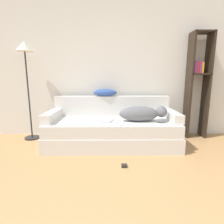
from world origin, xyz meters
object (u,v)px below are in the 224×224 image
bookshelf (198,81)px  floor_lamp (25,59)px  dog (142,114)px  laptop (102,121)px  power_adapter (124,166)px  couch (112,132)px  throw_pillow (105,93)px

bookshelf → floor_lamp: size_ratio=1.10×
dog → laptop: (-0.64, 0.01, -0.11)m
dog → power_adapter: bearing=-116.2°
dog → laptop: size_ratio=2.02×
couch → laptop: size_ratio=5.62×
floor_lamp → laptop: bearing=-17.0°
laptop → bookshelf: 1.90m
couch → dog: size_ratio=2.78×
couch → laptop: (-0.16, -0.08, 0.23)m
throw_pillow → couch: bearing=-71.8°
floor_lamp → power_adapter: (1.63, -1.09, -1.41)m
dog → throw_pillow: bearing=142.6°
floor_lamp → power_adapter: floor_lamp is taller
laptop → floor_lamp: 1.70m
laptop → power_adapter: laptop is taller
dog → couch: bearing=168.9°
dog → bookshelf: 1.30m
dog → power_adapter: dog is taller
couch → floor_lamp: size_ratio=1.23×
throw_pillow → bookshelf: (1.69, 0.05, 0.20)m
couch → floor_lamp: (-1.49, 0.32, 1.22)m
couch → bookshelf: bookshelf is taller
laptop → bookshelf: bookshelf is taller
couch → bookshelf: size_ratio=1.11×
laptop → bookshelf: size_ratio=0.20×
couch → power_adapter: couch is taller
power_adapter → laptop: bearing=114.5°
throw_pillow → bookshelf: size_ratio=0.22×
dog → throw_pillow: (-0.60, 0.46, 0.30)m
dog → floor_lamp: floor_lamp is taller
couch → power_adapter: size_ratio=29.53×
bookshelf → floor_lamp: (-3.06, -0.09, 0.38)m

